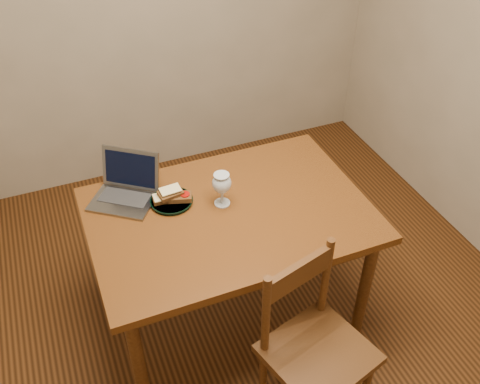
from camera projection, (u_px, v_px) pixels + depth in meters
name	position (u px, v px, depth m)	size (l,w,h in m)	color
floor	(238.00, 325.00, 2.91)	(3.20, 3.20, 0.02)	black
table	(230.00, 225.00, 2.55)	(1.30, 0.90, 0.74)	#47230B
chair	(316.00, 342.00, 2.25)	(0.51, 0.49, 0.44)	#381E0B
plate	(172.00, 201.00, 2.54)	(0.20, 0.20, 0.02)	black
sandwich_cheese	(164.00, 198.00, 2.52)	(0.10, 0.06, 0.03)	#381E0C
sandwich_tomato	(180.00, 196.00, 2.53)	(0.11, 0.07, 0.03)	#381E0C
sandwich_top	(171.00, 193.00, 2.51)	(0.11, 0.07, 0.03)	#381E0C
milk_glass	(222.00, 189.00, 2.49)	(0.09, 0.09, 0.18)	white
laptop	(126.00, 186.00, 2.56)	(0.39, 0.38, 0.21)	slate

